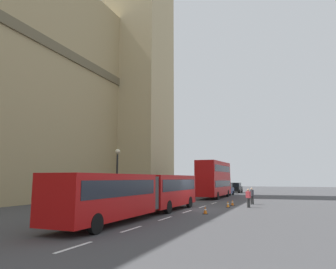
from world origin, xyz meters
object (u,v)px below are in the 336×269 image
sedan_trailing (236,188)px  pedestrian_by_kerb (252,195)px  traffic_cone_east (232,203)px  articulated_bus (142,191)px  street_lamp (117,174)px  traffic_cone_west (205,210)px  double_decker_bus (214,178)px  sedan_lead (226,189)px  traffic_cone_middle (228,204)px  pedestrian_near_cones (248,197)px

sedan_trailing → pedestrian_by_kerb: sedan_trailing is taller
traffic_cone_east → articulated_bus: bearing=158.3°
street_lamp → pedestrian_by_kerb: 14.15m
traffic_cone_west → street_lamp: (0.95, 8.30, 2.77)m
articulated_bus → double_decker_bus: bearing=0.0°
articulated_bus → traffic_cone_east: bearing=-21.7°
sedan_lead → street_lamp: 26.45m
traffic_cone_middle → street_lamp: street_lamp is taller
sedan_trailing → pedestrian_by_kerb: (-24.94, -5.85, -0.00)m
double_decker_bus → traffic_cone_middle: (-12.89, -4.33, -2.43)m
sedan_lead → pedestrian_near_cones: bearing=-163.3°
traffic_cone_middle → pedestrian_by_kerb: 4.56m
traffic_cone_east → street_lamp: street_lamp is taller
double_decker_bus → street_lamp: bearing=165.9°
street_lamp → pedestrian_by_kerb: (9.23, -10.50, -2.14)m
street_lamp → pedestrian_near_cones: street_lamp is taller
street_lamp → pedestrian_near_cones: (5.53, -10.63, -2.14)m
traffic_cone_west → street_lamp: size_ratio=0.11×
sedan_lead → pedestrian_by_kerb: bearing=-160.2°
sedan_lead → traffic_cone_west: (-26.93, -3.81, -0.63)m
articulated_bus → double_decker_bus: size_ratio=1.68×
sedan_trailing → traffic_cone_middle: 29.44m
articulated_bus → traffic_cone_east: articulated_bus is taller
double_decker_bus → sedan_lead: double_decker_bus is taller
pedestrian_by_kerb → street_lamp: bearing=131.3°
sedan_lead → pedestrian_by_kerb: (-16.74, -6.02, -0.00)m
traffic_cone_middle → traffic_cone_east: (2.02, -0.05, 0.00)m
street_lamp → sedan_trailing: bearing=-7.8°
traffic_cone_middle → pedestrian_by_kerb: (4.20, -1.67, 0.63)m
sedan_lead → sedan_trailing: 8.20m
pedestrian_near_cones → street_lamp: bearing=117.5°
traffic_cone_east → pedestrian_by_kerb: size_ratio=0.34×
double_decker_bus → sedan_trailing: (16.25, -0.15, -1.80)m
traffic_cone_west → traffic_cone_east: same height
street_lamp → traffic_cone_west: bearing=-96.5°
sedan_trailing → traffic_cone_middle: bearing=-171.8°
articulated_bus → street_lamp: size_ratio=3.35×
sedan_trailing → traffic_cone_west: bearing=-174.1°
pedestrian_by_kerb → traffic_cone_east: bearing=143.3°
sedan_lead → street_lamp: street_lamp is taller
double_decker_bus → traffic_cone_east: double_decker_bus is taller
double_decker_bus → traffic_cone_west: size_ratio=18.12×
pedestrian_by_kerb → traffic_cone_middle: bearing=158.3°
double_decker_bus → sedan_trailing: 16.35m
articulated_bus → sedan_trailing: size_ratio=4.01×
double_decker_bus → pedestrian_by_kerb: double_decker_bus is taller
traffic_cone_middle → pedestrian_by_kerb: pedestrian_by_kerb is taller
articulated_bus → sedan_lead: articulated_bus is taller
articulated_bus → traffic_cone_middle: size_ratio=30.43×
traffic_cone_middle → traffic_cone_east: bearing=-1.3°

